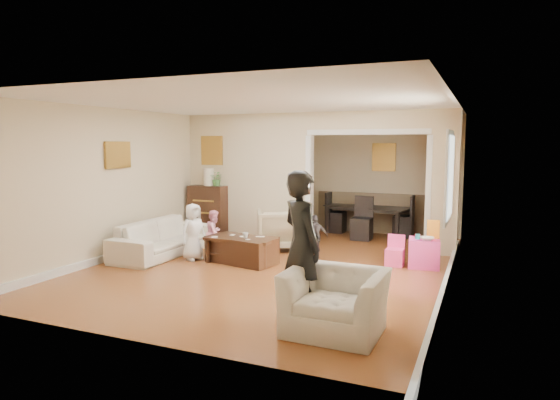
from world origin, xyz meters
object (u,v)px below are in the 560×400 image
at_px(armchair_front, 335,302).
at_px(child_toddler, 315,237).
at_px(table_lamp, 209,177).
at_px(dining_table, 369,220).
at_px(child_kneel_a, 193,232).
at_px(dresser, 209,211).
at_px(coffee_table, 242,250).
at_px(coffee_cup, 246,235).
at_px(child_kneel_b, 215,233).
at_px(sofa, 163,238).
at_px(armchair_back, 279,229).
at_px(play_table, 424,253).
at_px(adult_person, 302,246).
at_px(cyan_cup, 418,237).

height_order(armchair_front, child_toddler, child_toddler).
relative_size(table_lamp, dining_table, 0.20).
distance_m(dining_table, child_kneel_a, 4.19).
relative_size(dresser, child_kneel_a, 1.14).
bearing_deg(table_lamp, armchair_front, -45.57).
bearing_deg(coffee_table, child_toddler, 35.54).
xyz_separation_m(armchair_front, coffee_cup, (-2.22, 2.28, 0.15)).
relative_size(armchair_front, dining_table, 0.57).
height_order(table_lamp, coffee_table, table_lamp).
xyz_separation_m(dining_table, child_kneel_b, (-2.09, -3.09, 0.09)).
xyz_separation_m(dresser, child_kneel_a, (0.83, -1.90, -0.07)).
bearing_deg(child_kneel_a, child_kneel_b, 3.29).
height_order(sofa, child_kneel_a, child_kneel_a).
relative_size(armchair_front, child_kneel_b, 1.25).
bearing_deg(child_kneel_a, armchair_back, -14.36).
relative_size(dresser, coffee_cup, 11.35).
height_order(coffee_cup, play_table, coffee_cup).
bearing_deg(dresser, armchair_front, -45.57).
relative_size(sofa, adult_person, 1.25).
bearing_deg(adult_person, child_kneel_a, 4.86).
relative_size(coffee_table, child_toddler, 1.51).
distance_m(table_lamp, cyan_cup, 4.60).
distance_m(armchair_front, dresser, 5.72).
height_order(dining_table, adult_person, adult_person).
relative_size(cyan_cup, adult_person, 0.05).
bearing_deg(dining_table, coffee_cup, -98.48).
xyz_separation_m(dresser, cyan_cup, (4.44, -0.91, -0.05)).
relative_size(child_kneel_a, child_kneel_b, 1.20).
xyz_separation_m(armchair_back, adult_person, (1.69, -3.34, 0.47)).
distance_m(table_lamp, child_kneel_a, 2.22).
bearing_deg(dining_table, child_kneel_b, -112.01).
bearing_deg(coffee_table, armchair_back, 82.58).
xyz_separation_m(sofa, coffee_table, (1.57, 0.03, -0.09)).
bearing_deg(adult_person, cyan_cup, -66.44).
bearing_deg(dresser, table_lamp, 0.00).
height_order(sofa, child_kneel_b, child_kneel_b).
bearing_deg(play_table, table_lamp, 169.23).
relative_size(table_lamp, adult_person, 0.21).
bearing_deg(cyan_cup, child_kneel_b, -171.19).
height_order(coffee_table, coffee_cup, coffee_cup).
bearing_deg(coffee_cup, adult_person, -49.51).
xyz_separation_m(sofa, armchair_front, (3.89, -2.30, 0.02)).
distance_m(armchair_front, adult_person, 0.73).
xyz_separation_m(armchair_back, table_lamp, (-1.84, 0.51, 0.91)).
xyz_separation_m(play_table, adult_person, (-1.01, -2.99, 0.62)).
xyz_separation_m(dresser, play_table, (4.54, -0.86, -0.32)).
xyz_separation_m(play_table, child_toddler, (-1.81, -0.14, 0.15)).
bearing_deg(sofa, adult_person, -121.17).
relative_size(armchair_back, dresser, 0.75).
bearing_deg(table_lamp, adult_person, -47.47).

